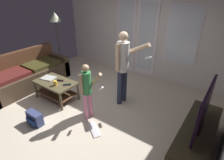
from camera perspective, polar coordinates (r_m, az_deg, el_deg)
ground_plane at (r=4.09m, az=-8.90°, el=-9.67°), size 5.26×5.01×0.02m
wall_back_with_doors at (r=5.39m, az=9.27°, el=15.24°), size 5.26×0.09×2.72m
leather_couch at (r=5.36m, az=-25.28°, el=1.37°), size 0.88×2.20×0.90m
coffee_table at (r=4.48m, az=-17.14°, el=-1.89°), size 0.98×0.59×0.46m
tv_stand at (r=3.35m, az=24.70°, el=-16.62°), size 0.48×1.60×0.48m
flat_screen_tv at (r=3.00m, az=26.93°, el=-8.14°), size 0.08×1.06×0.72m
person_adult at (r=3.86m, az=3.58°, el=5.39°), size 0.71×0.44×1.64m
person_child at (r=3.51m, az=-7.80°, el=-2.36°), size 0.42×0.32×1.18m
floor_lamp at (r=6.00m, az=-17.38°, el=17.61°), size 0.37×0.37×1.74m
backpack at (r=3.94m, az=-23.11°, el=-10.99°), size 0.36×0.19×0.27m
loose_keyboard at (r=3.60m, az=-5.72°, el=-15.04°), size 0.44×0.34×0.02m
laptop_closed at (r=4.63m, az=-19.28°, el=0.63°), size 0.36×0.32×0.02m
cup_near_edge at (r=4.23m, az=-17.32°, el=-0.93°), size 0.08×0.08×0.11m
tv_remote_black at (r=4.19m, az=-13.90°, el=-1.40°), size 0.16×0.16×0.02m
dvd_remote_slim at (r=4.42m, az=-15.94°, el=-0.12°), size 0.18×0.11×0.02m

